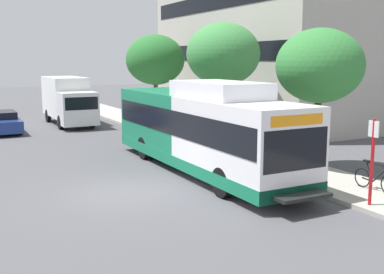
{
  "coord_description": "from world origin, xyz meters",
  "views": [
    {
      "loc": [
        -5.07,
        -14.57,
        4.43
      ],
      "look_at": [
        2.9,
        0.59,
        1.6
      ],
      "focal_mm": 43.72,
      "sensor_mm": 36.0,
      "label": 1
    }
  ],
  "objects_px": {
    "parked_car_far_lane": "(3,122)",
    "street_tree_far_block": "(155,60)",
    "street_tree_near_stop": "(320,66)",
    "box_truck_background": "(68,99)",
    "bicycle_parked": "(376,179)",
    "transit_bus": "(201,129)",
    "bus_stop_sign_pole": "(372,155)",
    "street_tree_mid_block": "(223,54)"
  },
  "relations": [
    {
      "from": "street_tree_mid_block",
      "to": "bus_stop_sign_pole",
      "type": "bearing_deg",
      "value": -100.45
    },
    {
      "from": "street_tree_near_stop",
      "to": "bus_stop_sign_pole",
      "type": "bearing_deg",
      "value": -114.7
    },
    {
      "from": "transit_bus",
      "to": "bicycle_parked",
      "type": "height_order",
      "value": "transit_bus"
    },
    {
      "from": "street_tree_near_stop",
      "to": "parked_car_far_lane",
      "type": "relative_size",
      "value": 1.23
    },
    {
      "from": "bus_stop_sign_pole",
      "to": "parked_car_far_lane",
      "type": "xyz_separation_m",
      "value": [
        -8.03,
        21.14,
        -0.99
      ]
    },
    {
      "from": "bus_stop_sign_pole",
      "to": "street_tree_mid_block",
      "type": "bearing_deg",
      "value": 79.55
    },
    {
      "from": "bus_stop_sign_pole",
      "to": "parked_car_far_lane",
      "type": "relative_size",
      "value": 0.58
    },
    {
      "from": "transit_bus",
      "to": "street_tree_near_stop",
      "type": "relative_size",
      "value": 2.21
    },
    {
      "from": "transit_bus",
      "to": "street_tree_near_stop",
      "type": "height_order",
      "value": "street_tree_near_stop"
    },
    {
      "from": "street_tree_far_block",
      "to": "parked_car_far_lane",
      "type": "relative_size",
      "value": 1.34
    },
    {
      "from": "bicycle_parked",
      "to": "transit_bus",
      "type": "bearing_deg",
      "value": 121.58
    },
    {
      "from": "transit_bus",
      "to": "street_tree_mid_block",
      "type": "relative_size",
      "value": 1.95
    },
    {
      "from": "transit_bus",
      "to": "street_tree_far_block",
      "type": "height_order",
      "value": "street_tree_far_block"
    },
    {
      "from": "bus_stop_sign_pole",
      "to": "bicycle_parked",
      "type": "distance_m",
      "value": 1.99
    },
    {
      "from": "bicycle_parked",
      "to": "box_truck_background",
      "type": "bearing_deg",
      "value": 102.53
    },
    {
      "from": "bus_stop_sign_pole",
      "to": "street_tree_mid_block",
      "type": "xyz_separation_m",
      "value": [
        2.24,
        12.12,
        3.08
      ]
    },
    {
      "from": "transit_bus",
      "to": "box_truck_background",
      "type": "bearing_deg",
      "value": 95.02
    },
    {
      "from": "street_tree_mid_block",
      "to": "parked_car_far_lane",
      "type": "xyz_separation_m",
      "value": [
        -10.27,
        9.02,
        -4.07
      ]
    },
    {
      "from": "bus_stop_sign_pole",
      "to": "street_tree_mid_block",
      "type": "relative_size",
      "value": 0.41
    },
    {
      "from": "street_tree_near_stop",
      "to": "parked_car_far_lane",
      "type": "distance_m",
      "value": 19.67
    },
    {
      "from": "parked_car_far_lane",
      "to": "street_tree_far_block",
      "type": "bearing_deg",
      "value": -3.16
    },
    {
      "from": "street_tree_mid_block",
      "to": "box_truck_background",
      "type": "distance_m",
      "value": 12.78
    },
    {
      "from": "street_tree_far_block",
      "to": "parked_car_far_lane",
      "type": "xyz_separation_m",
      "value": [
        -9.98,
        0.55,
        -3.78
      ]
    },
    {
      "from": "transit_bus",
      "to": "bicycle_parked",
      "type": "distance_m",
      "value": 6.72
    },
    {
      "from": "bicycle_parked",
      "to": "street_tree_far_block",
      "type": "distance_m",
      "value": 20.0
    },
    {
      "from": "bicycle_parked",
      "to": "street_tree_mid_block",
      "type": "height_order",
      "value": "street_tree_mid_block"
    },
    {
      "from": "transit_bus",
      "to": "street_tree_mid_block",
      "type": "bearing_deg",
      "value": 51.65
    },
    {
      "from": "bus_stop_sign_pole",
      "to": "parked_car_far_lane",
      "type": "height_order",
      "value": "bus_stop_sign_pole"
    },
    {
      "from": "parked_car_far_lane",
      "to": "bicycle_parked",
      "type": "bearing_deg",
      "value": -65.03
    },
    {
      "from": "transit_bus",
      "to": "bus_stop_sign_pole",
      "type": "xyz_separation_m",
      "value": [
        2.12,
        -6.62,
        -0.05
      ]
    },
    {
      "from": "transit_bus",
      "to": "parked_car_far_lane",
      "type": "bearing_deg",
      "value": 112.18
    },
    {
      "from": "street_tree_far_block",
      "to": "box_truck_background",
      "type": "bearing_deg",
      "value": 155.47
    },
    {
      "from": "street_tree_mid_block",
      "to": "box_truck_background",
      "type": "bearing_deg",
      "value": 117.83
    },
    {
      "from": "street_tree_mid_block",
      "to": "street_tree_far_block",
      "type": "xyz_separation_m",
      "value": [
        -0.29,
        8.47,
        -0.29
      ]
    },
    {
      "from": "bus_stop_sign_pole",
      "to": "street_tree_far_block",
      "type": "bearing_deg",
      "value": 84.59
    },
    {
      "from": "bicycle_parked",
      "to": "street_tree_far_block",
      "type": "relative_size",
      "value": 0.29
    },
    {
      "from": "street_tree_near_stop",
      "to": "box_truck_background",
      "type": "bearing_deg",
      "value": 107.28
    },
    {
      "from": "street_tree_near_stop",
      "to": "box_truck_background",
      "type": "relative_size",
      "value": 0.79
    },
    {
      "from": "bus_stop_sign_pole",
      "to": "street_tree_near_stop",
      "type": "bearing_deg",
      "value": 65.3
    },
    {
      "from": "bicycle_parked",
      "to": "street_tree_mid_block",
      "type": "bearing_deg",
      "value": 85.48
    },
    {
      "from": "transit_bus",
      "to": "street_tree_far_block",
      "type": "xyz_separation_m",
      "value": [
        4.06,
        13.97,
        2.73
      ]
    },
    {
      "from": "street_tree_mid_block",
      "to": "street_tree_far_block",
      "type": "relative_size",
      "value": 1.04
    }
  ]
}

